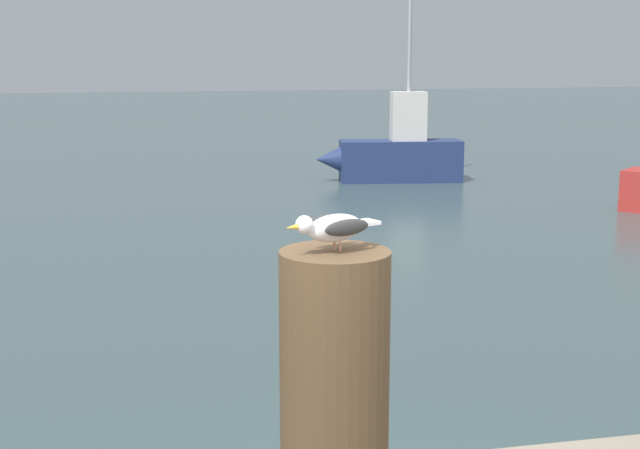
% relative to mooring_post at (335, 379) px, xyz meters
% --- Properties ---
extents(mooring_post, '(0.41, 0.41, 0.97)m').
position_rel_mooring_post_xyz_m(mooring_post, '(0.00, 0.00, 0.00)').
color(mooring_post, '#4C3823').
rests_on(mooring_post, harbor_quay).
extents(seagull, '(0.38, 0.21, 0.14)m').
position_rel_mooring_post_xyz_m(seagull, '(-0.01, -0.00, 0.57)').
color(seagull, tan).
rests_on(seagull, mooring_post).
extents(boat_navy, '(3.35, 1.23, 5.24)m').
position_rel_mooring_post_xyz_m(boat_navy, '(5.25, 16.41, -1.13)').
color(boat_navy, navy).
rests_on(boat_navy, ground_plane).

